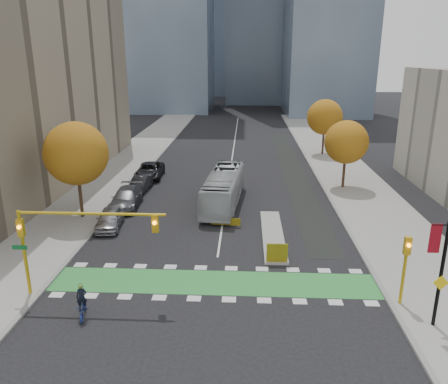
# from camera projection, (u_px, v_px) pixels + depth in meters

# --- Properties ---
(ground) EXTENTS (300.00, 300.00, 0.00)m
(ground) POSITION_uv_depth(u_px,v_px,m) (212.00, 295.00, 25.24)
(ground) COLOR black
(ground) RESTS_ON ground
(sidewalk_west) EXTENTS (7.00, 120.00, 0.15)m
(sidewalk_west) POSITION_uv_depth(u_px,v_px,m) (96.00, 189.00, 44.93)
(sidewalk_west) COLOR gray
(sidewalk_west) RESTS_ON ground
(sidewalk_east) EXTENTS (7.00, 120.00, 0.15)m
(sidewalk_east) POSITION_uv_depth(u_px,v_px,m) (362.00, 193.00, 43.62)
(sidewalk_east) COLOR gray
(sidewalk_east) RESTS_ON ground
(curb_west) EXTENTS (0.30, 120.00, 0.16)m
(curb_west) POSITION_uv_depth(u_px,v_px,m) (130.00, 190.00, 44.76)
(curb_west) COLOR gray
(curb_west) RESTS_ON ground
(curb_east) EXTENTS (0.30, 120.00, 0.16)m
(curb_east) POSITION_uv_depth(u_px,v_px,m) (327.00, 193.00, 43.79)
(curb_east) COLOR gray
(curb_east) RESTS_ON ground
(bike_crossing) EXTENTS (20.00, 3.00, 0.01)m
(bike_crossing) POSITION_uv_depth(u_px,v_px,m) (214.00, 282.00, 26.66)
(bike_crossing) COLOR #2E8E3B
(bike_crossing) RESTS_ON ground
(centre_line) EXTENTS (0.15, 70.00, 0.01)m
(centre_line) POSITION_uv_depth(u_px,v_px,m) (233.00, 151.00, 63.35)
(centre_line) COLOR silver
(centre_line) RESTS_ON ground
(bike_lane_paint) EXTENTS (2.50, 50.00, 0.01)m
(bike_lane_paint) POSITION_uv_depth(u_px,v_px,m) (292.00, 169.00, 53.46)
(bike_lane_paint) COLOR black
(bike_lane_paint) RESTS_ON ground
(median_island) EXTENTS (1.60, 10.00, 0.16)m
(median_island) POSITION_uv_depth(u_px,v_px,m) (273.00, 235.00, 33.60)
(median_island) COLOR gray
(median_island) RESTS_ON ground
(hazard_board) EXTENTS (1.40, 0.12, 1.30)m
(hazard_board) POSITION_uv_depth(u_px,v_px,m) (277.00, 253.00, 28.81)
(hazard_board) COLOR yellow
(hazard_board) RESTS_ON median_island
(tree_west) EXTENTS (5.20, 5.20, 8.22)m
(tree_west) POSITION_uv_depth(u_px,v_px,m) (76.00, 154.00, 35.57)
(tree_west) COLOR #332114
(tree_west) RESTS_ON ground
(tree_east_near) EXTENTS (4.40, 4.40, 7.08)m
(tree_east_near) POSITION_uv_depth(u_px,v_px,m) (346.00, 142.00, 44.16)
(tree_east_near) COLOR #332114
(tree_east_near) RESTS_ON ground
(tree_east_far) EXTENTS (4.80, 4.80, 7.65)m
(tree_east_far) POSITION_uv_depth(u_px,v_px,m) (325.00, 117.00, 59.27)
(tree_east_far) COLOR #332114
(tree_east_far) RESTS_ON ground
(traffic_signal_west) EXTENTS (8.53, 0.56, 5.20)m
(traffic_signal_west) POSITION_uv_depth(u_px,v_px,m) (67.00, 232.00, 23.93)
(traffic_signal_west) COLOR #BF9914
(traffic_signal_west) RESTS_ON ground
(traffic_signal_east) EXTENTS (0.35, 0.43, 4.10)m
(traffic_signal_east) POSITION_uv_depth(u_px,v_px,m) (406.00, 261.00, 23.43)
(traffic_signal_east) COLOR #BF9914
(traffic_signal_east) RESTS_ON ground
(banner_lamppost) EXTENTS (1.65, 0.36, 8.28)m
(banner_lamppost) POSITION_uv_depth(u_px,v_px,m) (446.00, 244.00, 20.91)
(banner_lamppost) COLOR black
(banner_lamppost) RESTS_ON ground
(cyclist) EXTENTS (0.95, 1.79, 1.96)m
(cyclist) POSITION_uv_depth(u_px,v_px,m) (83.00, 306.00, 22.94)
(cyclist) COLOR navy
(cyclist) RESTS_ON ground
(bus) EXTENTS (3.63, 11.57, 3.17)m
(bus) POSITION_uv_depth(u_px,v_px,m) (223.00, 188.00, 40.10)
(bus) COLOR #B7BCBF
(bus) RESTS_ON ground
(parked_car_a) EXTENTS (2.32, 4.72, 1.55)m
(parked_car_a) POSITION_uv_depth(u_px,v_px,m) (110.00, 218.00, 34.98)
(parked_car_a) COLOR #99999E
(parked_car_a) RESTS_ON ground
(parked_car_b) EXTENTS (1.77, 4.48, 1.45)m
(parked_car_b) POSITION_uv_depth(u_px,v_px,m) (140.00, 184.00, 44.54)
(parked_car_b) COLOR black
(parked_car_b) RESTS_ON ground
(parked_car_c) EXTENTS (2.67, 5.96, 1.70)m
(parked_car_c) POSITION_uv_depth(u_px,v_px,m) (126.00, 198.00, 39.75)
(parked_car_c) COLOR #4F4F54
(parked_car_c) RESTS_ON ground
(parked_car_d) EXTENTS (3.00, 6.09, 1.66)m
(parked_car_d) POSITION_uv_depth(u_px,v_px,m) (150.00, 171.00, 49.28)
(parked_car_d) COLOR black
(parked_car_d) RESTS_ON ground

